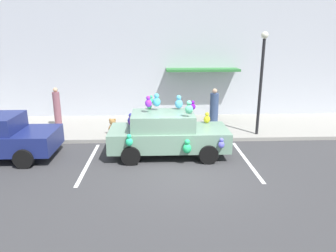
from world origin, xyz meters
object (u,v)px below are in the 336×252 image
object	(u,v)px
plush_covered_car	(167,133)
street_lamp_post	(262,74)
pedestrian_walking_past	(57,109)
teddy_bear_on_sidewalk	(113,127)
pedestrian_near_shopfront	(214,111)

from	to	relation	value
plush_covered_car	street_lamp_post	xyz separation A→B (m)	(3.86, 1.85, 1.86)
pedestrian_walking_past	teddy_bear_on_sidewalk	bearing A→B (deg)	-26.94
teddy_bear_on_sidewalk	pedestrian_walking_past	bearing A→B (deg)	153.06
pedestrian_near_shopfront	plush_covered_car	bearing A→B (deg)	-129.01
teddy_bear_on_sidewalk	pedestrian_walking_past	xyz separation A→B (m)	(-2.64, 1.34, 0.52)
teddy_bear_on_sidewalk	street_lamp_post	size ratio (longest dim) A/B	0.17
teddy_bear_on_sidewalk	street_lamp_post	world-z (taller)	street_lamp_post
teddy_bear_on_sidewalk	street_lamp_post	distance (m)	6.44
plush_covered_car	pedestrian_walking_past	xyz separation A→B (m)	(-4.83, 3.31, 0.19)
plush_covered_car	teddy_bear_on_sidewalk	size ratio (longest dim) A/B	5.86
street_lamp_post	pedestrian_near_shopfront	distance (m)	2.53
street_lamp_post	pedestrian_walking_past	size ratio (longest dim) A/B	2.31
plush_covered_car	pedestrian_walking_past	bearing A→B (deg)	145.61
street_lamp_post	teddy_bear_on_sidewalk	bearing A→B (deg)	178.92
teddy_bear_on_sidewalk	pedestrian_near_shopfront	distance (m)	4.44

